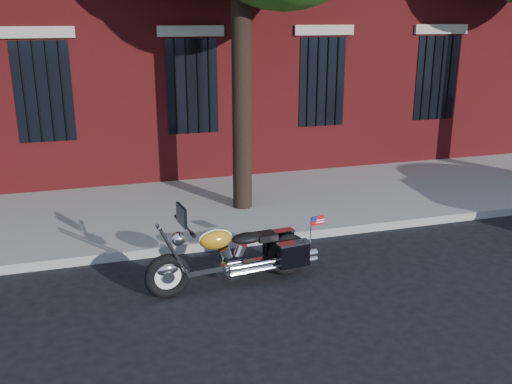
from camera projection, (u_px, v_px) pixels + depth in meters
name	position (u px, v px, depth m)	size (l,w,h in m)	color
ground	(263.00, 281.00, 8.20)	(120.00, 120.00, 0.00)	black
curb	(238.00, 241.00, 9.44)	(40.00, 0.16, 0.15)	gray
sidewalk	(213.00, 207.00, 11.16)	(40.00, 3.60, 0.15)	gray
motorcycle	(239.00, 256.00, 7.98)	(2.56, 0.89, 1.28)	black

